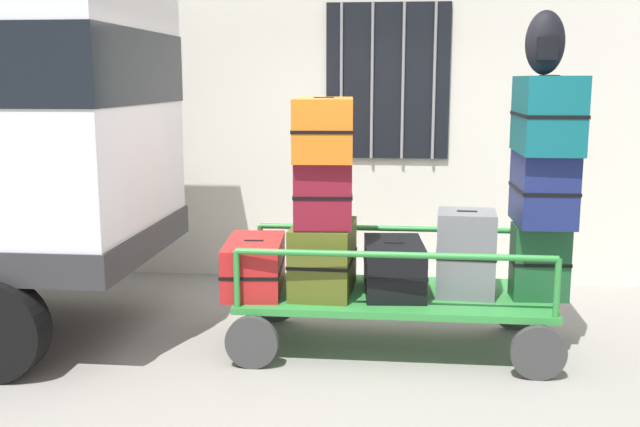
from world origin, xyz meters
name	(u,v)px	position (x,y,z in m)	size (l,w,h in m)	color
ground_plane	(350,358)	(0.00, 0.00, 0.00)	(40.00, 40.00, 0.00)	gray
building_wall	(367,30)	(0.00, 2.38, 2.50)	(12.00, 0.38, 5.00)	silver
luggage_cart	(393,302)	(0.31, 0.27, 0.35)	(2.36, 1.10, 0.43)	#2D8438
cart_railing	(394,248)	(0.31, 0.27, 0.78)	(2.25, 0.96, 0.43)	#2D8438
suitcase_left_bottom	(254,265)	(-0.75, 0.25, 0.62)	(0.50, 0.84, 0.39)	#B21E1E
suitcase_midleft_bottom	(323,258)	(-0.22, 0.25, 0.69)	(0.47, 0.74, 0.53)	#4C5119
suitcase_midleft_middle	(323,192)	(-0.22, 0.23, 1.20)	(0.47, 0.65, 0.48)	maroon
suitcase_midleft_top	(324,129)	(-0.22, 0.28, 1.66)	(0.48, 0.86, 0.45)	orange
suitcase_center_bottom	(394,267)	(0.31, 0.31, 0.62)	(0.49, 0.77, 0.39)	black
suitcase_midright_bottom	(466,253)	(0.84, 0.30, 0.74)	(0.46, 0.44, 0.64)	slate
suitcase_right_bottom	(540,262)	(1.37, 0.24, 0.71)	(0.42, 0.27, 0.56)	#194C28
suitcase_right_middle	(543,189)	(1.37, 0.26, 1.24)	(0.40, 0.62, 0.51)	navy
suitcase_right_top	(547,115)	(1.37, 0.25, 1.77)	(0.41, 0.74, 0.55)	#0F5960
backpack	(545,43)	(1.32, 0.23, 2.27)	(0.27, 0.22, 0.44)	black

